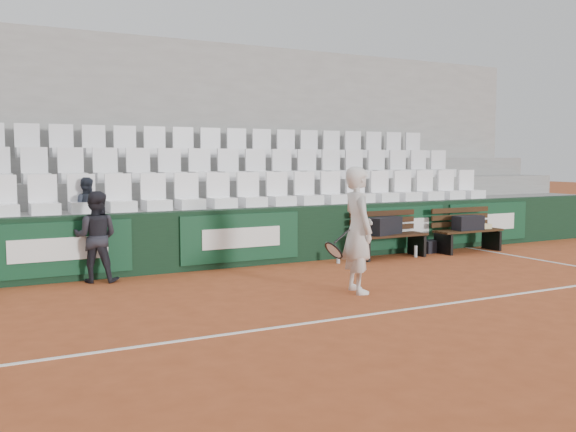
% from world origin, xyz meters
% --- Properties ---
extents(ground, '(80.00, 80.00, 0.00)m').
position_xyz_m(ground, '(0.00, 0.00, 0.00)').
color(ground, '#AA4C26').
rests_on(ground, ground).
extents(court_baseline, '(18.00, 0.06, 0.01)m').
position_xyz_m(court_baseline, '(0.00, 0.00, 0.00)').
color(court_baseline, white).
rests_on(court_baseline, ground).
extents(back_barrier, '(18.00, 0.34, 1.00)m').
position_xyz_m(back_barrier, '(0.07, 3.99, 0.50)').
color(back_barrier, black).
rests_on(back_barrier, ground).
extents(grandstand_tier_front, '(18.00, 0.95, 1.00)m').
position_xyz_m(grandstand_tier_front, '(0.00, 4.62, 0.50)').
color(grandstand_tier_front, gray).
rests_on(grandstand_tier_front, ground).
extents(grandstand_tier_mid, '(18.00, 0.95, 1.45)m').
position_xyz_m(grandstand_tier_mid, '(0.00, 5.58, 0.72)').
color(grandstand_tier_mid, gray).
rests_on(grandstand_tier_mid, ground).
extents(grandstand_tier_back, '(18.00, 0.95, 1.90)m').
position_xyz_m(grandstand_tier_back, '(0.00, 6.53, 0.95)').
color(grandstand_tier_back, gray).
rests_on(grandstand_tier_back, ground).
extents(grandstand_rear_wall, '(18.00, 0.30, 4.40)m').
position_xyz_m(grandstand_rear_wall, '(0.00, 7.15, 2.20)').
color(grandstand_rear_wall, gray).
rests_on(grandstand_rear_wall, ground).
extents(seat_row_front, '(11.90, 0.44, 0.63)m').
position_xyz_m(seat_row_front, '(0.00, 4.45, 1.31)').
color(seat_row_front, white).
rests_on(seat_row_front, grandstand_tier_front).
extents(seat_row_mid, '(11.90, 0.44, 0.63)m').
position_xyz_m(seat_row_mid, '(0.00, 5.40, 1.77)').
color(seat_row_mid, silver).
rests_on(seat_row_mid, grandstand_tier_mid).
extents(seat_row_back, '(11.90, 0.44, 0.63)m').
position_xyz_m(seat_row_back, '(0.00, 6.35, 2.21)').
color(seat_row_back, silver).
rests_on(seat_row_back, grandstand_tier_back).
extents(bench_left, '(1.50, 0.56, 0.45)m').
position_xyz_m(bench_left, '(2.72, 3.49, 0.23)').
color(bench_left, '#311C0E').
rests_on(bench_left, ground).
extents(bench_right, '(1.50, 0.56, 0.45)m').
position_xyz_m(bench_right, '(4.61, 3.39, 0.23)').
color(bench_right, '#35200F').
rests_on(bench_right, ground).
extents(sports_bag_left, '(0.82, 0.56, 0.33)m').
position_xyz_m(sports_bag_left, '(2.62, 3.54, 0.61)').
color(sports_bag_left, black).
rests_on(sports_bag_left, bench_left).
extents(sports_bag_right, '(0.62, 0.30, 0.29)m').
position_xyz_m(sports_bag_right, '(4.56, 3.35, 0.59)').
color(sports_bag_right, black).
rests_on(sports_bag_right, bench_right).
extents(towel, '(0.38, 0.30, 0.10)m').
position_xyz_m(towel, '(4.99, 3.42, 0.50)').
color(towel, beige).
rests_on(towel, bench_right).
extents(sports_bag_ground, '(0.44, 0.30, 0.25)m').
position_xyz_m(sports_bag_ground, '(3.87, 3.65, 0.12)').
color(sports_bag_ground, black).
rests_on(sports_bag_ground, ground).
extents(water_bottle_near, '(0.07, 0.07, 0.24)m').
position_xyz_m(water_bottle_near, '(1.52, 3.41, 0.12)').
color(water_bottle_near, '#AEBCC5').
rests_on(water_bottle_near, ground).
extents(water_bottle_far, '(0.06, 0.06, 0.22)m').
position_xyz_m(water_bottle_far, '(3.21, 3.32, 0.11)').
color(water_bottle_far, '#AEBFC5').
rests_on(water_bottle_far, ground).
extents(tennis_player, '(0.77, 0.71, 1.77)m').
position_xyz_m(tennis_player, '(0.40, 1.16, 0.88)').
color(tennis_player, silver).
rests_on(tennis_player, ground).
extents(ball_kid, '(0.83, 0.76, 1.39)m').
position_xyz_m(ball_kid, '(-2.68, 3.67, 0.69)').
color(ball_kid, black).
rests_on(ball_kid, ground).
extents(spectator_c, '(0.58, 0.50, 1.03)m').
position_xyz_m(spectator_c, '(-2.66, 4.50, 1.51)').
color(spectator_c, '#202530').
rests_on(spectator_c, grandstand_tier_front).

